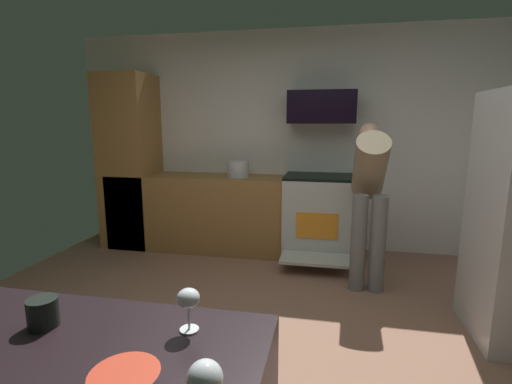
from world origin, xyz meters
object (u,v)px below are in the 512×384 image
at_px(wine_glass_near, 205,382).
at_px(mug_coffee, 43,312).
at_px(mixing_bowl_large, 125,382).
at_px(wine_glass_far, 188,300).
at_px(microwave, 322,107).
at_px(person_cook, 369,190).
at_px(stock_pot, 238,169).
at_px(oven_range, 318,213).

xyz_separation_m(wine_glass_near, mug_coffee, (-0.65, 0.31, -0.09)).
relative_size(mixing_bowl_large, wine_glass_near, 0.96).
xyz_separation_m(wine_glass_far, mug_coffee, (-0.47, -0.06, -0.06)).
bearing_deg(microwave, mug_coffee, -102.73).
relative_size(person_cook, mixing_bowl_large, 8.91).
relative_size(mixing_bowl_large, mug_coffee, 1.81).
bearing_deg(mixing_bowl_large, person_cook, 73.58).
distance_m(wine_glass_near, stock_pot, 3.70).
bearing_deg(oven_range, microwave, 90.00).
height_order(person_cook, wine_glass_near, person_cook).
relative_size(oven_range, wine_glass_far, 10.91).
bearing_deg(wine_glass_near, mug_coffee, 154.20).
xyz_separation_m(person_cook, mixing_bowl_large, (-0.83, -2.82, 0.01)).
distance_m(person_cook, mixing_bowl_large, 2.94).
bearing_deg(mug_coffee, person_cook, 64.47).
distance_m(wine_glass_near, mug_coffee, 0.73).
bearing_deg(mixing_bowl_large, mug_coffee, 152.13).
distance_m(oven_range, wine_glass_near, 3.63).
bearing_deg(wine_glass_near, stock_pot, 103.04).
bearing_deg(wine_glass_near, oven_range, 88.23).
relative_size(person_cook, wine_glass_near, 8.55).
xyz_separation_m(microwave, person_cook, (0.48, -0.77, -0.78)).
relative_size(microwave, wine_glass_far, 5.31).
relative_size(person_cook, stock_pot, 5.83).
height_order(wine_glass_far, mug_coffee, wine_glass_far).
bearing_deg(mug_coffee, oven_range, 76.92).
height_order(person_cook, mug_coffee, person_cook).
height_order(oven_range, person_cook, person_cook).
distance_m(person_cook, wine_glass_near, 2.98).
bearing_deg(microwave, wine_glass_near, -91.73).
height_order(oven_range, wine_glass_near, oven_range).
relative_size(microwave, mug_coffee, 7.83).
xyz_separation_m(microwave, wine_glass_near, (-0.11, -3.69, -0.66)).
height_order(mixing_bowl_large, stock_pot, stock_pot).
relative_size(person_cook, mug_coffee, 16.18).
bearing_deg(stock_pot, microwave, 4.83).
bearing_deg(microwave, wine_glass_far, -95.12).
distance_m(wine_glass_near, wine_glass_far, 0.42).
relative_size(wine_glass_far, stock_pot, 0.53).
height_order(microwave, mixing_bowl_large, microwave).
bearing_deg(wine_glass_far, stock_pot, 101.38).
bearing_deg(oven_range, person_cook, -54.72).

